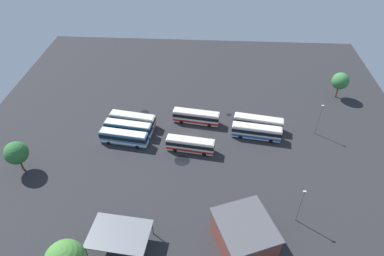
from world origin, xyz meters
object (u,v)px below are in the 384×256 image
(bus_row2_slot3, at_px, (124,137))
(maintenance_shelter, at_px, (119,234))
(lamp_post_far_corner, at_px, (300,205))
(tree_south_edge, at_px, (16,153))
(depot_building, at_px, (244,235))
(bus_row2_slot2, at_px, (128,128))
(bus_row1_slot3, at_px, (190,145))
(bus_row0_slot0, at_px, (258,123))
(bus_row1_slot0, at_px, (196,117))
(lamp_post_by_building, at_px, (319,118))
(bus_row2_slot1, at_px, (133,120))
(tree_northwest, at_px, (340,81))
(bus_row0_slot1, at_px, (256,132))

(bus_row2_slot3, height_order, maintenance_shelter, maintenance_shelter)
(lamp_post_far_corner, bearing_deg, tree_south_edge, -9.67)
(bus_row2_slot3, distance_m, depot_building, 38.24)
(bus_row2_slot2, relative_size, maintenance_shelter, 1.08)
(lamp_post_far_corner, bearing_deg, bus_row1_slot3, -40.28)
(bus_row0_slot0, bearing_deg, tree_south_edge, 18.14)
(bus_row1_slot0, height_order, lamp_post_far_corner, lamp_post_far_corner)
(lamp_post_far_corner, relative_size, lamp_post_by_building, 0.99)
(bus_row1_slot3, xyz_separation_m, bus_row2_slot1, (15.57, -8.72, 0.00))
(bus_row2_slot3, xyz_separation_m, lamp_post_by_building, (-47.82, -6.72, 2.94))
(depot_building, height_order, tree_northwest, tree_northwest)
(bus_row0_slot1, distance_m, depot_building, 31.03)
(bus_row1_slot3, relative_size, depot_building, 0.89)
(bus_row1_slot0, bearing_deg, maintenance_shelter, 72.50)
(bus_row0_slot1, relative_size, depot_building, 0.94)
(maintenance_shelter, relative_size, tree_northwest, 1.46)
(depot_building, distance_m, lamp_post_by_building, 38.85)
(maintenance_shelter, height_order, lamp_post_far_corner, lamp_post_far_corner)
(bus_row2_slot3, distance_m, maintenance_shelter, 28.49)
(bus_row1_slot0, distance_m, lamp_post_far_corner, 36.44)
(depot_building, height_order, lamp_post_by_building, lamp_post_by_building)
(bus_row0_slot1, height_order, bus_row1_slot0, same)
(bus_row0_slot0, height_order, bus_row1_slot0, same)
(bus_row1_slot3, distance_m, lamp_post_by_building, 32.62)
(bus_row0_slot1, height_order, bus_row1_slot3, same)
(lamp_post_by_building, bearing_deg, lamp_post_far_corner, 70.69)
(maintenance_shelter, relative_size, lamp_post_far_corner, 1.31)
(bus_row2_slot2, relative_size, lamp_post_by_building, 1.39)
(bus_row1_slot3, relative_size, tree_northwest, 1.50)
(bus_row0_slot0, relative_size, lamp_post_far_corner, 1.46)
(bus_row0_slot1, height_order, bus_row2_slot3, same)
(bus_row2_slot1, distance_m, bus_row2_slot2, 3.53)
(bus_row2_slot1, bearing_deg, lamp_post_far_corner, 143.94)
(bus_row0_slot0, relative_size, lamp_post_by_building, 1.44)
(bus_row2_slot2, height_order, lamp_post_by_building, lamp_post_by_building)
(bus_row2_slot1, distance_m, tree_northwest, 59.22)
(tree_northwest, bearing_deg, depot_building, 59.28)
(bus_row2_slot2, relative_size, depot_building, 0.93)
(bus_row0_slot1, bearing_deg, tree_northwest, -141.64)
(maintenance_shelter, xyz_separation_m, lamp_post_by_building, (-42.32, -34.60, 0.97))
(bus_row0_slot0, distance_m, bus_row1_slot3, 19.35)
(bus_row0_slot1, xyz_separation_m, tree_south_edge, (53.81, 14.24, 3.19))
(bus_row2_slot1, height_order, bus_row2_slot2, same)
(bus_row2_slot2, bearing_deg, bus_row2_slot3, 84.61)
(lamp_post_far_corner, xyz_separation_m, tree_south_edge, (59.61, -10.15, 0.32))
(tree_south_edge, bearing_deg, bus_row0_slot0, -161.86)
(bus_row0_slot1, height_order, bus_row2_slot2, same)
(bus_row0_slot0, bearing_deg, bus_row1_slot3, 29.13)
(bus_row0_slot1, bearing_deg, lamp_post_far_corner, 103.36)
(bus_row0_slot0, bearing_deg, bus_row2_slot3, 13.18)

